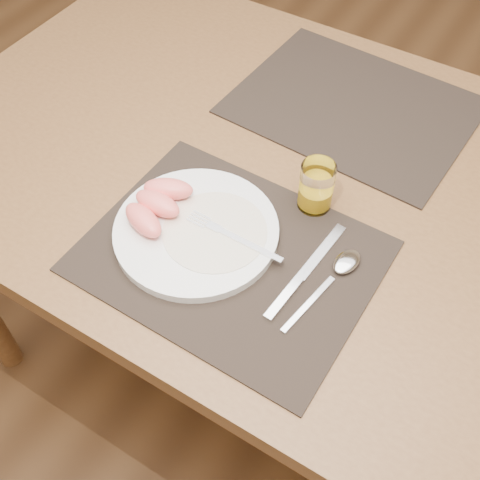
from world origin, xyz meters
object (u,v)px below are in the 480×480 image
(spoon, at_px, (341,268))
(fork, at_px, (226,233))
(placemat_near, at_px, (230,256))
(plate, at_px, (196,231))
(placemat_far, at_px, (353,106))
(juice_glass, at_px, (316,188))
(knife, at_px, (300,278))
(table, at_px, (284,200))

(spoon, bearing_deg, fork, -166.70)
(placemat_near, distance_m, plate, 0.07)
(placemat_far, distance_m, juice_glass, 0.28)
(knife, bearing_deg, juice_glass, 109.38)
(juice_glass, bearing_deg, knife, -70.62)
(fork, bearing_deg, spoon, 13.30)
(table, distance_m, placemat_far, 0.24)
(table, relative_size, spoon, 7.29)
(plate, bearing_deg, placemat_near, -6.28)
(placemat_far, distance_m, plate, 0.44)
(plate, distance_m, knife, 0.19)
(placemat_far, xyz_separation_m, fork, (-0.03, -0.42, 0.02))
(placemat_near, height_order, fork, fork)
(plate, bearing_deg, spoon, 14.05)
(fork, xyz_separation_m, spoon, (0.18, 0.04, -0.01))
(fork, xyz_separation_m, juice_glass, (0.08, 0.14, 0.02))
(table, bearing_deg, fork, -90.93)
(placemat_near, bearing_deg, table, 94.60)
(spoon, bearing_deg, juice_glass, 134.41)
(table, xyz_separation_m, fork, (-0.00, -0.20, 0.11))
(plate, height_order, spoon, plate)
(plate, xyz_separation_m, spoon, (0.23, 0.06, -0.00))
(knife, relative_size, spoon, 1.15)
(fork, distance_m, knife, 0.14)
(placemat_far, distance_m, fork, 0.42)
(placemat_near, relative_size, juice_glass, 5.10)
(spoon, bearing_deg, knife, -133.46)
(knife, distance_m, juice_glass, 0.16)
(juice_glass, bearing_deg, plate, -130.05)
(placemat_near, height_order, knife, knife)
(spoon, bearing_deg, plate, -165.95)
(placemat_far, bearing_deg, placemat_near, -91.46)
(juice_glass, bearing_deg, table, 147.21)
(fork, height_order, juice_glass, juice_glass)
(placemat_near, height_order, plate, plate)
(placemat_near, distance_m, fork, 0.04)
(plate, distance_m, fork, 0.05)
(table, height_order, knife, knife)
(placemat_near, xyz_separation_m, juice_glass, (0.06, 0.17, 0.04))
(placemat_far, bearing_deg, knife, -75.97)
(table, xyz_separation_m, knife, (0.13, -0.20, 0.09))
(placemat_far, bearing_deg, table, -97.49)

